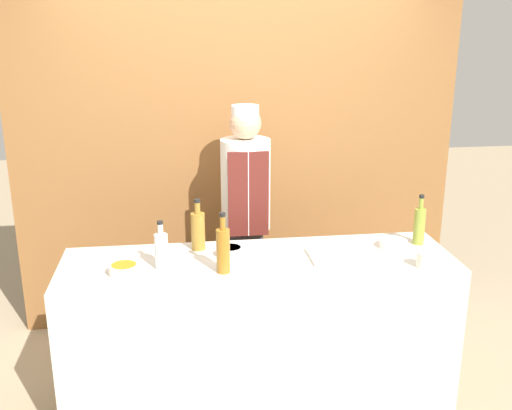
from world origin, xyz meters
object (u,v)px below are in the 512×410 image
(sauce_bowl_orange, at_px, (124,269))
(bottle_vinegar, at_px, (198,230))
(sauce_bowl_brown, at_px, (393,243))
(bottle_oil, at_px, (419,225))
(bottle_clear, at_px, (161,250))
(cup_cream, at_px, (424,260))
(chef_center, at_px, (246,219))
(cutting_board, at_px, (344,255))
(sauce_bowl_purple, at_px, (231,251))
(bottle_amber, at_px, (223,249))

(sauce_bowl_orange, xyz_separation_m, bottle_vinegar, (0.40, 0.31, 0.09))
(sauce_bowl_brown, bearing_deg, sauce_bowl_orange, -173.34)
(bottle_oil, bearing_deg, bottle_vinegar, 176.20)
(bottle_clear, relative_size, cup_cream, 3.15)
(sauce_bowl_brown, xyz_separation_m, chef_center, (-0.80, 0.66, -0.03))
(sauce_bowl_brown, height_order, bottle_oil, bottle_oil)
(cutting_board, distance_m, chef_center, 0.89)
(sauce_bowl_purple, distance_m, bottle_clear, 0.41)
(cup_cream, bearing_deg, bottle_oil, 72.86)
(sauce_bowl_orange, xyz_separation_m, chef_center, (0.74, 0.84, -0.04))
(bottle_amber, distance_m, bottle_clear, 0.34)
(chef_center, bearing_deg, bottle_oil, -32.51)
(bottle_amber, height_order, bottle_clear, bottle_amber)
(bottle_clear, height_order, bottle_vinegar, bottle_vinegar)
(bottle_vinegar, distance_m, chef_center, 0.64)
(cutting_board, bearing_deg, chef_center, 122.00)
(sauce_bowl_orange, bearing_deg, bottle_oil, 7.47)
(sauce_bowl_brown, relative_size, cutting_board, 0.41)
(bottle_clear, xyz_separation_m, chef_center, (0.55, 0.79, -0.11))
(sauce_bowl_orange, height_order, sauce_bowl_purple, sauce_bowl_purple)
(sauce_bowl_orange, relative_size, cup_cream, 1.88)
(bottle_oil, bearing_deg, sauce_bowl_orange, -172.53)
(sauce_bowl_orange, xyz_separation_m, sauce_bowl_brown, (1.54, 0.18, -0.00))
(bottle_amber, height_order, bottle_vinegar, bottle_amber)
(sauce_bowl_purple, xyz_separation_m, bottle_oil, (1.13, 0.05, 0.09))
(sauce_bowl_purple, height_order, cutting_board, sauce_bowl_purple)
(bottle_amber, height_order, cup_cream, bottle_amber)
(sauce_bowl_brown, height_order, bottle_vinegar, bottle_vinegar)
(cup_cream, bearing_deg, bottle_vinegar, 160.44)
(bottle_oil, xyz_separation_m, bottle_clear, (-1.51, -0.17, -0.01))
(cutting_board, height_order, bottle_amber, bottle_amber)
(sauce_bowl_brown, distance_m, sauce_bowl_purple, 0.96)
(sauce_bowl_brown, height_order, cup_cream, cup_cream)
(sauce_bowl_orange, distance_m, bottle_clear, 0.22)
(sauce_bowl_brown, bearing_deg, bottle_clear, -174.68)
(bottle_amber, bearing_deg, cutting_board, 10.42)
(sauce_bowl_orange, xyz_separation_m, bottle_oil, (1.71, 0.22, 0.09))
(sauce_bowl_orange, distance_m, chef_center, 1.12)
(bottle_amber, bearing_deg, cup_cream, -3.94)
(bottle_vinegar, bearing_deg, bottle_oil, -3.80)
(sauce_bowl_purple, bearing_deg, cutting_board, -7.77)
(sauce_bowl_orange, relative_size, bottle_oil, 0.53)
(bottle_oil, relative_size, bottle_vinegar, 1.00)
(sauce_bowl_brown, height_order, cutting_board, sauce_bowl_brown)
(bottle_oil, height_order, cup_cream, bottle_oil)
(cutting_board, xyz_separation_m, bottle_oil, (0.50, 0.14, 0.11))
(sauce_bowl_orange, height_order, sauce_bowl_brown, sauce_bowl_orange)
(sauce_bowl_brown, xyz_separation_m, bottle_amber, (-1.02, -0.22, 0.10))
(sauce_bowl_purple, distance_m, bottle_vinegar, 0.24)
(cutting_board, relative_size, bottle_amber, 1.18)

